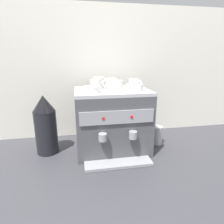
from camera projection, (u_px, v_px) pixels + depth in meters
The scene contains 12 objects.
ground_plane at pixel (112, 148), 1.53m from camera, with size 4.00×4.00×0.00m, color #38383D.
tiled_backsplash_wall at pixel (105, 73), 1.70m from camera, with size 2.80×0.03×1.13m, color silver.
espresso_machine at pixel (112, 121), 1.46m from camera, with size 0.54×0.50×0.48m.
ceramic_cup_0 at pixel (96, 84), 1.39m from camera, with size 0.07×0.11×0.07m.
ceramic_cup_1 at pixel (134, 83), 1.50m from camera, with size 0.10×0.10×0.06m.
ceramic_cup_2 at pixel (117, 85), 1.35m from camera, with size 0.11×0.08×0.07m.
ceramic_cup_3 at pixel (111, 83), 1.43m from camera, with size 0.12×0.08×0.08m.
ceramic_cup_4 at pixel (99, 82), 1.48m from camera, with size 0.12×0.08×0.08m.
ceramic_bowl_0 at pixel (91, 89), 1.29m from camera, with size 0.12×0.12×0.04m.
ceramic_bowl_1 at pixel (134, 87), 1.35m from camera, with size 0.12×0.12×0.04m.
coffee_grinder at pixel (45, 125), 1.41m from camera, with size 0.16×0.16×0.44m.
milk_pitcher at pixel (157, 135), 1.59m from camera, with size 0.08×0.08×0.15m, color #B7B7BC.
Camera 1 is at (-0.25, -1.36, 0.71)m, focal length 30.64 mm.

